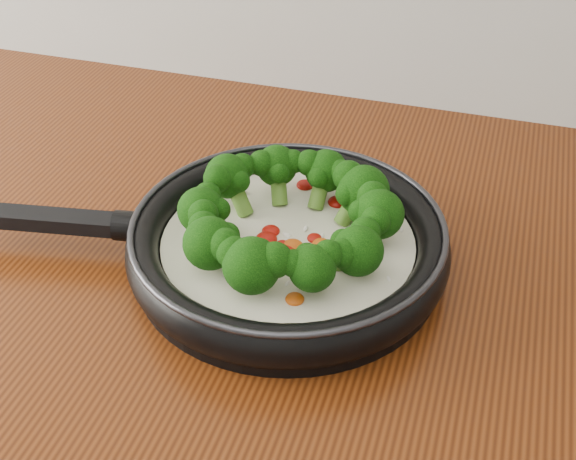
% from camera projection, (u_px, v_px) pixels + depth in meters
% --- Properties ---
extents(skillet, '(0.58, 0.41, 0.10)m').
position_uv_depth(skillet, '(286.00, 238.00, 0.82)').
color(skillet, black).
rests_on(skillet, counter).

